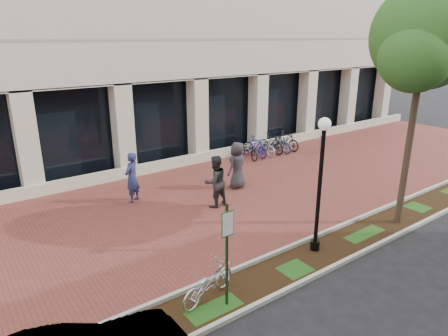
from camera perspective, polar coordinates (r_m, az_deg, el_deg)
ground at (r=16.04m, az=-0.17°, el=-4.23°), size 120.00×120.00×0.00m
brick_plaza at (r=16.04m, az=-0.17°, el=-4.21°), size 40.00×9.00×0.01m
planting_strip at (r=12.60m, az=14.30°, el=-11.47°), size 40.00×1.50×0.01m
curb_plaza_side at (r=12.99m, az=11.76°, el=-10.03°), size 40.00×0.12×0.12m
curb_street_side at (r=12.19m, az=17.07°, el=-12.52°), size 40.00×0.12×0.12m
parking_sign at (r=9.23m, az=0.45°, el=-10.73°), size 0.34×0.07×2.63m
lamppost at (r=11.69m, az=13.58°, el=-1.45°), size 0.36×0.36×4.05m
street_tree at (r=14.02m, az=26.68°, el=15.63°), size 3.88×3.23×7.77m
locked_bicycle at (r=10.08m, az=-2.29°, el=-16.04°), size 1.84×1.02×0.92m
pedestrian_left at (r=15.71m, az=-13.01°, el=-1.34°), size 0.86×0.80×1.98m
pedestrian_mid at (r=14.88m, az=-1.27°, el=-1.94°), size 1.02×0.82×2.00m
pedestrian_right at (r=16.74m, az=1.90°, el=0.39°), size 1.11×0.88×2.00m
bollard at (r=22.72m, az=13.59°, el=3.44°), size 0.12×0.12×1.02m
bike_rack_cluster at (r=21.92m, az=6.20°, el=3.31°), size 3.57×1.95×1.09m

